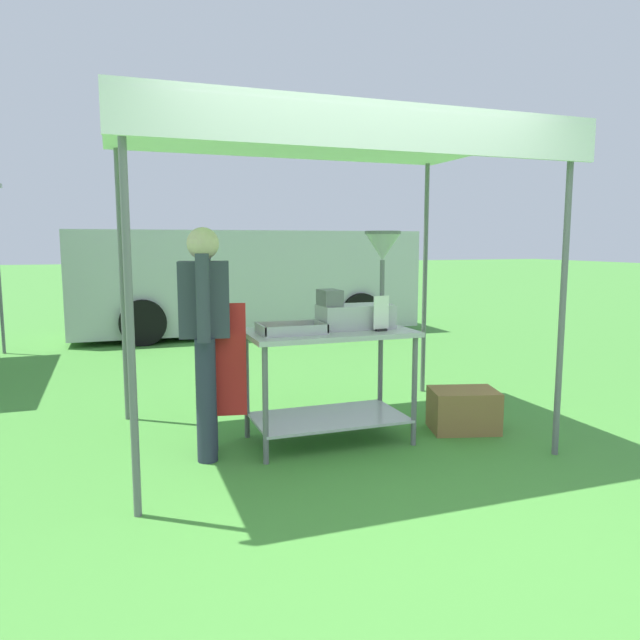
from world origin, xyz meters
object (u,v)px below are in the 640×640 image
Objects in this scene: donut_cart at (329,363)px; donut_tray at (291,330)px; stall_canopy at (325,143)px; donut_fryer at (362,292)px; van_silver at (246,280)px; supply_crate at (463,410)px; vendor at (206,330)px; menu_sign at (381,316)px.

donut_cart is 0.41m from donut_tray.
stall_canopy is 1.13m from donut_fryer.
donut_cart is 5.81m from van_silver.
supply_crate is at bearing -6.17° from donut_cart.
stall_canopy reaches higher than vendor.
donut_fryer is at bearing 169.88° from supply_crate.
donut_tray is 0.29× the size of vendor.
vendor is 0.29× the size of van_silver.
vendor is (-1.19, -0.03, -0.23)m from donut_fryer.
menu_sign is (0.66, -0.12, 0.09)m from donut_tray.
donut_fryer reaches higher than donut_cart.
donut_tray is 0.68m from menu_sign.
supply_crate is at bearing -3.05° from donut_tray.
van_silver is (0.36, 5.74, -0.25)m from donut_fryer.
donut_tray reaches higher than donut_cart.
van_silver is (0.95, 5.81, 0.00)m from donut_tray.
donut_cart is 0.60m from donut_fryer.
donut_tray is 0.65m from donut_fryer.
supply_crate is at bearing -11.12° from stall_canopy.
menu_sign is (0.07, -0.19, -0.16)m from donut_fryer.
menu_sign is at bearing -7.04° from vendor.
donut_fryer is (0.28, 0.03, 0.53)m from donut_cart.
vendor is at bearing -178.39° from donut_fryer.
donut_tray is 0.60m from vendor.
van_silver is at bearing 94.55° from supply_crate.
van_silver is (0.64, 5.67, -1.35)m from stall_canopy.
donut_cart is at bearing 173.83° from supply_crate.
donut_fryer is 1.23× the size of supply_crate.
menu_sign is at bearing -92.83° from van_silver.
van_silver is (-0.47, 5.89, 0.71)m from supply_crate.
van_silver is at bearing 86.38° from donut_fryer.
menu_sign is 0.16× the size of vendor.
donut_fryer is 0.46× the size of vendor.
stall_canopy reaches higher than donut_cart.
donut_tray is at bearing 176.95° from supply_crate.
menu_sign is 0.05× the size of van_silver.
menu_sign is at bearing -24.66° from donut_cart.
donut_tray is at bearing -3.71° from vendor.
donut_cart is 4.74× the size of menu_sign.
vendor is 5.98m from van_silver.
menu_sign is 1.27m from vendor.
stall_canopy is at bearing 143.51° from menu_sign.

